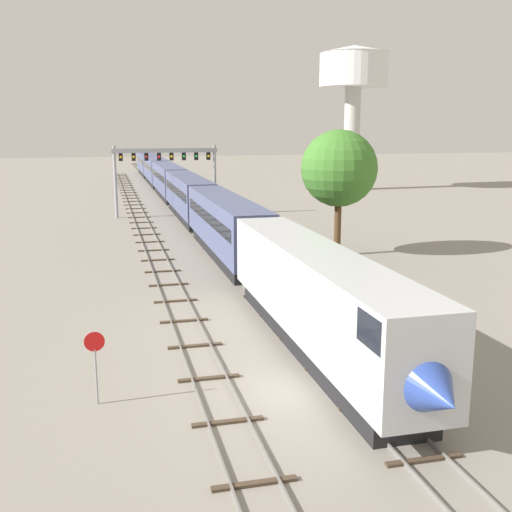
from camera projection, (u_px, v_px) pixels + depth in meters
name	position (u px, v px, depth m)	size (l,w,h in m)	color
ground_plane	(304.00, 390.00, 24.69)	(400.00, 400.00, 0.00)	gray
track_main	(177.00, 205.00, 82.14)	(2.60, 200.00, 0.16)	slate
track_near	(145.00, 231.00, 61.85)	(2.60, 160.00, 0.16)	slate
passenger_train	(177.00, 186.00, 81.20)	(3.04, 131.54, 4.80)	silver
signal_gantry	(166.00, 164.00, 71.32)	(12.10, 0.49, 8.24)	#999BA0
water_tower	(354.00, 75.00, 99.31)	(11.18, 11.18, 23.06)	beige
stop_sign	(95.00, 357.00, 23.10)	(0.76, 0.08, 2.88)	gray
trackside_tree_left	(339.00, 169.00, 49.11)	(6.11, 6.11, 10.14)	brown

